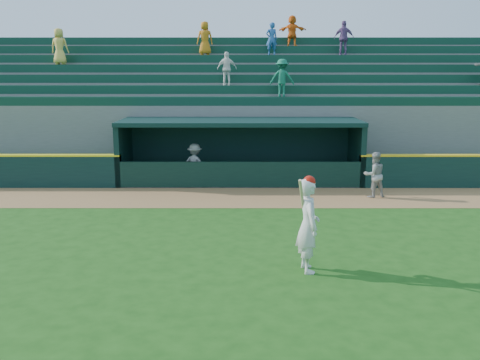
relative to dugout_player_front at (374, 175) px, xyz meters
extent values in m
plane|color=#1C4A12|center=(-4.66, -4.98, -0.80)|extent=(120.00, 120.00, 0.00)
cube|color=olive|center=(-4.66, -0.08, -0.79)|extent=(40.00, 3.00, 0.01)
imported|color=#969691|center=(0.00, 0.00, 0.00)|extent=(0.90, 0.77, 1.59)
imported|color=#9A9A95|center=(-6.42, 2.19, 0.00)|extent=(1.17, 0.95, 1.58)
cube|color=slate|center=(-4.66, 2.72, -0.78)|extent=(9.00, 2.60, 0.04)
cube|color=black|center=(-9.26, 2.72, 0.35)|extent=(0.20, 2.60, 2.30)
cube|color=black|center=(-0.06, 2.72, 0.35)|extent=(0.20, 2.60, 2.30)
cube|color=black|center=(-4.66, 4.02, 0.35)|extent=(9.40, 0.20, 2.30)
cube|color=black|center=(-4.66, 2.72, 1.58)|extent=(9.40, 2.80, 0.16)
cube|color=black|center=(-4.66, 1.50, -0.30)|extent=(9.00, 0.16, 1.00)
cube|color=brown|center=(-4.66, 3.52, -0.55)|extent=(8.40, 0.45, 0.10)
cube|color=slate|center=(-4.66, 4.55, 0.66)|extent=(34.00, 0.85, 2.91)
cube|color=#0F3828|center=(-4.66, 4.43, 2.29)|extent=(34.00, 0.60, 0.36)
cube|color=slate|center=(-4.66, 5.40, 0.88)|extent=(34.00, 0.85, 3.36)
cube|color=#0F3828|center=(-4.66, 5.28, 2.74)|extent=(34.00, 0.60, 0.36)
cube|color=slate|center=(-4.66, 6.25, 1.11)|extent=(34.00, 0.85, 3.81)
cube|color=#0F3828|center=(-4.66, 6.13, 3.19)|extent=(34.00, 0.60, 0.36)
cube|color=slate|center=(-4.66, 7.10, 1.33)|extent=(34.00, 0.85, 4.26)
cube|color=#0F3828|center=(-4.66, 6.98, 3.64)|extent=(34.00, 0.60, 0.36)
cube|color=slate|center=(-4.66, 7.95, 1.56)|extent=(34.00, 0.85, 4.71)
cube|color=#0F3828|center=(-4.66, 7.83, 4.09)|extent=(34.00, 0.60, 0.36)
cube|color=slate|center=(-4.66, 8.80, 1.78)|extent=(34.00, 0.85, 5.16)
cube|color=#0F3828|center=(-4.66, 8.68, 4.54)|extent=(34.00, 0.60, 0.36)
cube|color=slate|center=(-4.66, 9.65, 2.01)|extent=(34.00, 0.85, 5.61)
cube|color=#0F3828|center=(-4.66, 9.53, 4.99)|extent=(34.00, 0.60, 0.36)
cube|color=slate|center=(-4.66, 10.22, 2.01)|extent=(34.50, 0.30, 5.61)
imported|color=orange|center=(-6.34, 7.85, 5.05)|extent=(0.84, 0.64, 1.55)
imported|color=white|center=(-5.24, 5.30, 3.64)|extent=(0.84, 0.37, 1.43)
imported|color=#2A589C|center=(-3.18, 7.85, 5.02)|extent=(0.60, 0.45, 1.50)
imported|color=#166749|center=(-2.92, 4.45, 3.25)|extent=(1.09, 0.74, 1.55)
imported|color=#DFBB4E|center=(-12.96, 7.00, 4.64)|extent=(0.82, 0.56, 1.63)
imported|color=#784F87|center=(0.23, 7.85, 5.07)|extent=(0.98, 0.53, 1.58)
imported|color=orange|center=(-2.14, 8.70, 5.45)|extent=(1.41, 0.72, 1.46)
imported|color=silver|center=(-3.18, -7.02, 0.24)|extent=(0.61, 0.83, 2.08)
sphere|color=#B11609|center=(-3.18, -7.02, 1.21)|extent=(0.27, 0.27, 0.27)
cylinder|color=#D3BD87|center=(-3.36, -7.24, 0.98)|extent=(0.22, 0.51, 0.76)
camera|label=1|loc=(-4.65, -18.21, 3.54)|focal=40.00mm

